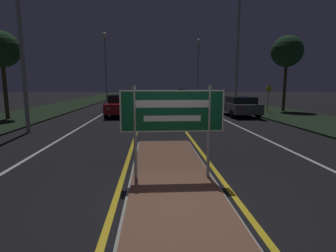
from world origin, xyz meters
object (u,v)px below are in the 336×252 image
object	(u,v)px
streetlight_right_far	(198,62)
car_receding_3	(181,92)
highway_sign	(172,114)
car_approaching_0	(121,105)
car_receding_2	(190,94)
warning_sign	(268,96)
car_receding_1	(208,99)
streetlight_left_far	(105,54)
streetlight_right_near	(239,15)
car_receding_0	(239,106)

from	to	relation	value
streetlight_right_far	car_receding_3	distance (m)	16.34
car_receding_3	highway_sign	bearing A→B (deg)	-96.70
streetlight_right_far	car_approaching_0	bearing A→B (deg)	-114.25
car_receding_2	warning_sign	xyz separation A→B (m)	(2.96, -21.49, 0.57)
streetlight_right_far	car_receding_1	size ratio (longest dim) A/B	2.09
streetlight_right_far	car_receding_1	world-z (taller)	streetlight_right_far
streetlight_left_far	car_approaching_0	distance (m)	17.73
streetlight_right_far	warning_sign	bearing A→B (deg)	-83.85
highway_sign	warning_sign	distance (m)	16.52
streetlight_right_far	car_receding_2	distance (m)	5.35
streetlight_right_near	car_approaching_0	bearing A→B (deg)	-171.13
car_receding_3	streetlight_left_far	bearing A→B (deg)	-121.96
streetlight_right_far	streetlight_right_near	bearing A→B (deg)	-91.07
highway_sign	car_receding_0	bearing A→B (deg)	65.26
streetlight_right_far	car_approaching_0	size ratio (longest dim) A/B	2.04
streetlight_right_near	car_receding_1	world-z (taller)	streetlight_right_near
highway_sign	streetlight_right_far	bearing A→B (deg)	79.00
warning_sign	car_receding_1	bearing A→B (deg)	111.40
streetlight_right_near	highway_sign	bearing A→B (deg)	-112.99
car_receding_2	car_receding_3	world-z (taller)	car_receding_2
highway_sign	warning_sign	bearing A→B (deg)	58.65
car_receding_0	streetlight_left_far	bearing A→B (deg)	125.58
streetlight_left_far	car_receding_3	size ratio (longest dim) A/B	2.01
streetlight_right_far	car_receding_0	xyz separation A→B (m)	(-0.70, -20.88, -4.89)
car_approaching_0	streetlight_left_far	bearing A→B (deg)	102.70
streetlight_right_near	warning_sign	bearing A→B (deg)	-9.34
car_receding_0	car_receding_3	bearing A→B (deg)	90.07
streetlight_right_near	car_receding_0	xyz separation A→B (m)	(-0.35, -1.91, -6.67)
highway_sign	car_receding_0	world-z (taller)	highway_sign
highway_sign	car_approaching_0	xyz separation A→B (m)	(-2.65, 13.13, -0.77)
streetlight_left_far	car_receding_1	world-z (taller)	streetlight_left_far
car_receding_1	car_receding_2	distance (m)	13.77
highway_sign	car_receding_1	world-z (taller)	highway_sign
car_approaching_0	streetlight_right_far	bearing A→B (deg)	65.75
highway_sign	streetlight_left_far	size ratio (longest dim) A/B	0.26
car_receding_1	car_receding_3	distance (m)	27.24
car_receding_2	car_approaching_0	bearing A→B (deg)	-110.25
highway_sign	car_receding_2	bearing A→B (deg)	81.01
warning_sign	car_receding_3	bearing A→B (deg)	94.63
streetlight_right_far	car_approaching_0	xyz separation A→B (m)	(-9.16, -20.34, -4.84)
streetlight_left_far	highway_sign	bearing A→B (deg)	-77.86
car_approaching_0	warning_sign	size ratio (longest dim) A/B	2.05
streetlight_left_far	streetlight_right_near	xyz separation A→B (m)	(12.52, -15.11, 1.23)
streetlight_left_far	warning_sign	world-z (taller)	streetlight_left_far
highway_sign	streetlight_right_near	bearing A→B (deg)	67.01
car_receding_0	warning_sign	world-z (taller)	warning_sign
highway_sign	car_receding_2	distance (m)	36.05
car_receding_0	car_receding_3	world-z (taller)	car_receding_3
car_receding_1	car_approaching_0	size ratio (longest dim) A/B	0.98
warning_sign	highway_sign	bearing A→B (deg)	-121.35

